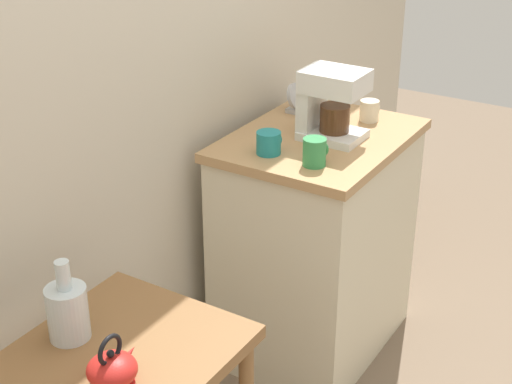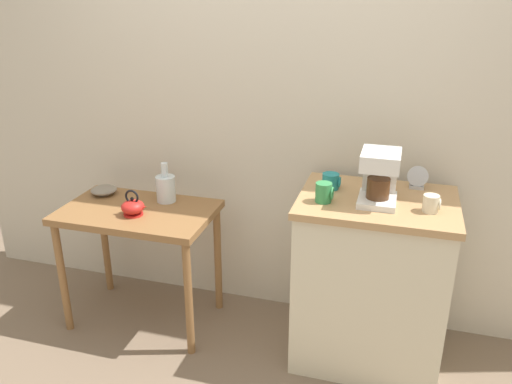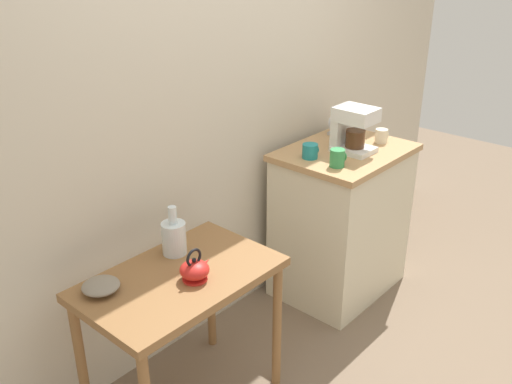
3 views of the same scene
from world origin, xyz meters
The scene contains 12 objects.
ground_plane centered at (0.00, 0.00, 0.00)m, with size 8.00×8.00×0.00m, color #7A6651.
back_wall centered at (0.10, 0.46, 1.40)m, with size 4.40×0.10×2.80m, color beige.
wooden_table centered at (-0.73, 0.02, 0.63)m, with size 0.86×0.54×0.73m.
kitchen_counter centered at (0.59, 0.05, 0.47)m, with size 0.77×0.59×0.93m.
bowl_stoneware centered at (-1.03, 0.16, 0.76)m, with size 0.16×0.16×0.05m.
teakettle centered at (-0.71, -0.06, 0.78)m, with size 0.16×0.13×0.15m.
glass_carafe_vase centered at (-0.62, 0.18, 0.82)m, with size 0.11×0.11×0.24m.
coffee_maker centered at (0.59, 0.03, 1.08)m, with size 0.18×0.22×0.26m.
mug_tall_green centered at (0.34, -0.06, 0.98)m, with size 0.09×0.08×0.10m.
mug_small_cream centered at (0.84, -0.04, 0.98)m, with size 0.08×0.07×0.08m.
mug_dark_teal centered at (0.35, 0.13, 0.97)m, with size 0.09×0.09×0.08m.
table_clock centered at (0.77, 0.26, 0.99)m, with size 0.11×0.05×0.12m.
Camera 3 is at (-2.07, -1.60, 2.07)m, focal length 39.89 mm.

